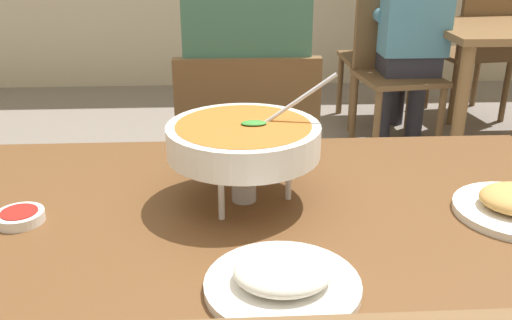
# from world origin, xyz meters

# --- Properties ---
(dining_table_main) EXTENTS (1.39, 0.82, 0.72)m
(dining_table_main) POSITION_xyz_m (0.00, 0.00, 0.62)
(dining_table_main) COLOR brown
(dining_table_main) RESTS_ON ground_plane
(chair_diner_main) EXTENTS (0.44, 0.44, 0.90)m
(chair_diner_main) POSITION_xyz_m (-0.00, 0.70, 0.51)
(chair_diner_main) COLOR brown
(chair_diner_main) RESTS_ON ground_plane
(diner_main) EXTENTS (0.40, 0.45, 1.31)m
(diner_main) POSITION_xyz_m (0.00, 0.73, 0.75)
(diner_main) COLOR #2D2D38
(diner_main) RESTS_ON ground_plane
(curry_bowl) EXTENTS (0.33, 0.30, 0.26)m
(curry_bowl) POSITION_xyz_m (-0.03, 0.06, 0.85)
(curry_bowl) COLOR silver
(curry_bowl) RESTS_ON dining_table_main
(rice_plate) EXTENTS (0.24, 0.24, 0.06)m
(rice_plate) POSITION_xyz_m (0.02, -0.25, 0.74)
(rice_plate) COLOR white
(rice_plate) RESTS_ON dining_table_main
(sauce_dish) EXTENTS (0.09, 0.09, 0.02)m
(sauce_dish) POSITION_xyz_m (-0.45, -0.01, 0.73)
(sauce_dish) COLOR white
(sauce_dish) RESTS_ON dining_table_main
(chair_bg_left) EXTENTS (0.45, 0.45, 0.90)m
(chair_bg_left) POSITION_xyz_m (1.03, 2.70, 0.51)
(chair_bg_left) COLOR brown
(chair_bg_left) RESTS_ON ground_plane
(chair_bg_middle) EXTENTS (0.49, 0.49, 0.90)m
(chair_bg_middle) POSITION_xyz_m (0.93, 2.26, 0.51)
(chair_bg_middle) COLOR brown
(chair_bg_middle) RESTS_ON ground_plane
(chair_bg_right) EXTENTS (0.49, 0.49, 0.90)m
(chair_bg_right) POSITION_xyz_m (1.63, 2.71, 0.51)
(chair_bg_right) COLOR brown
(chair_bg_right) RESTS_ON ground_plane
(patron_bg_left) EXTENTS (0.45, 0.40, 1.31)m
(patron_bg_left) POSITION_xyz_m (1.01, 2.73, 0.75)
(patron_bg_left) COLOR #2D2D38
(patron_bg_left) RESTS_ON ground_plane
(patron_bg_middle) EXTENTS (0.40, 0.45, 1.31)m
(patron_bg_middle) POSITION_xyz_m (1.00, 2.21, 0.75)
(patron_bg_middle) COLOR #2D2D38
(patron_bg_middle) RESTS_ON ground_plane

